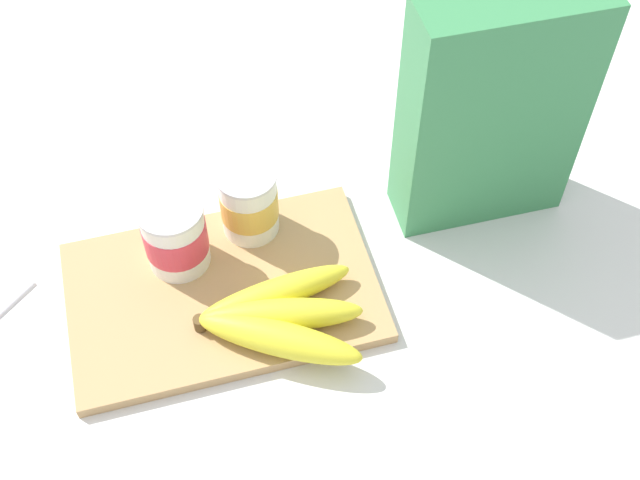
{
  "coord_description": "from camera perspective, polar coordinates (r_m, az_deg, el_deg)",
  "views": [
    {
      "loc": [
        -0.03,
        -0.53,
        0.78
      ],
      "look_at": [
        0.11,
        0.0,
        0.06
      ],
      "focal_mm": 46.53,
      "sensor_mm": 36.0,
      "label": 1
    }
  ],
  "objects": [
    {
      "name": "ground_plane",
      "position": [
        0.95,
        -6.67,
        -3.81
      ],
      "size": [
        2.4,
        2.4,
        0.0
      ],
      "primitive_type": "plane",
      "color": "silver"
    },
    {
      "name": "cutting_board",
      "position": [
        0.94,
        -6.71,
        -3.56
      ],
      "size": [
        0.34,
        0.22,
        0.01
      ],
      "primitive_type": "cube",
      "color": "tan",
      "rests_on": "ground_plane"
    },
    {
      "name": "cereal_box",
      "position": [
        0.93,
        11.76,
        8.59
      ],
      "size": [
        0.2,
        0.07,
        0.3
      ],
      "primitive_type": "cube",
      "rotation": [
        0.0,
        0.0,
        -0.02
      ],
      "color": "#38844C",
      "rests_on": "ground_plane"
    },
    {
      "name": "yogurt_cup_front",
      "position": [
        0.93,
        -9.94,
        0.37
      ],
      "size": [
        0.07,
        0.07,
        0.09
      ],
      "color": "white",
      "rests_on": "cutting_board"
    },
    {
      "name": "yogurt_cup_back",
      "position": [
        0.95,
        -4.92,
        2.66
      ],
      "size": [
        0.07,
        0.07,
        0.09
      ],
      "color": "white",
      "rests_on": "cutting_board"
    },
    {
      "name": "banana_bunch",
      "position": [
        0.89,
        -2.87,
        -5.32
      ],
      "size": [
        0.18,
        0.15,
        0.04
      ],
      "color": "yellow",
      "rests_on": "cutting_board"
    }
  ]
}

